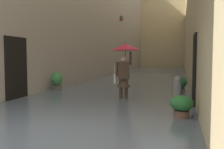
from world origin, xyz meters
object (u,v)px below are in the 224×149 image
at_px(potted_plant_mid_right, 57,82).
at_px(potted_plant_mid_left, 180,84).
at_px(person_wading, 124,60).
at_px(potted_plant_near_left, 182,107).
at_px(mooring_bollard, 178,91).

bearing_deg(potted_plant_mid_right, potted_plant_mid_left, -167.48).
relative_size(person_wading, potted_plant_near_left, 3.16).
xyz_separation_m(person_wading, potted_plant_mid_left, (-1.84, -2.25, -1.01)).
distance_m(person_wading, mooring_bollard, 2.04).
height_order(potted_plant_near_left, potted_plant_mid_right, potted_plant_mid_right).
bearing_deg(person_wading, potted_plant_near_left, 128.74).
xyz_separation_m(potted_plant_mid_left, mooring_bollard, (0.08, 2.62, 0.07)).
xyz_separation_m(potted_plant_mid_right, potted_plant_mid_left, (-5.01, -1.11, -0.08)).
bearing_deg(potted_plant_near_left, potted_plant_mid_left, -89.46).
xyz_separation_m(person_wading, potted_plant_mid_right, (3.16, -1.14, -0.93)).
bearing_deg(potted_plant_mid_right, mooring_bollard, 162.97).
relative_size(potted_plant_mid_right, mooring_bollard, 0.95).
distance_m(potted_plant_near_left, potted_plant_mid_right, 6.14).
relative_size(potted_plant_near_left, mooring_bollard, 0.68).
bearing_deg(potted_plant_mid_right, person_wading, 160.22).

